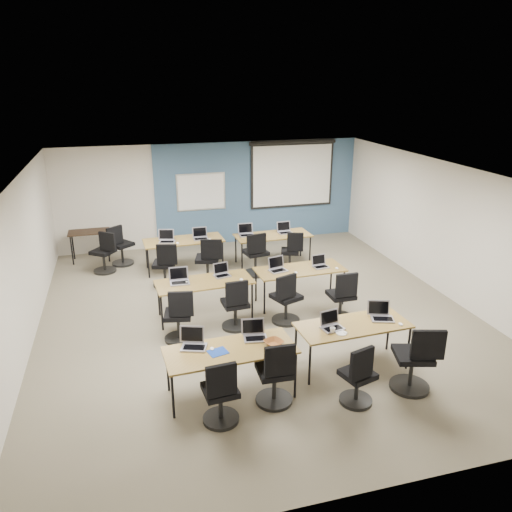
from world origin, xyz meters
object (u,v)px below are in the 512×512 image
object	(u,v)px
whiteboard	(201,192)
task_chair_7	(342,300)
laptop_2	(331,324)
laptop_0	(193,342)
spare_chair_b	(105,256)
laptop_11	(285,230)
utility_table	(89,235)
training_table_mid_right	(300,271)
training_table_front_right	(353,327)
laptop_6	(277,267)
task_chair_11	(291,254)
laptop_9	(200,236)
laptop_1	(254,334)
laptop_4	(179,279)
task_chair_0	(221,397)
task_chair_3	(415,364)
task_chair_5	(236,308)
task_chair_1	(276,378)
laptop_5	(222,273)
training_table_back_left	(184,242)
projector_screen	(292,171)
task_chair_4	(179,320)
laptop_8	(167,239)
laptop_10	(246,232)
task_chair_10	(256,257)
task_chair_2	(358,380)
training_table_back_right	(273,237)
task_chair_8	(165,268)
task_chair_6	(286,302)
training_table_front_left	(230,352)

from	to	relation	value
whiteboard	task_chair_7	xyz separation A→B (m)	(1.74, -5.06, -1.04)
laptop_2	laptop_0	bearing A→B (deg)	169.57
spare_chair_b	laptop_11	bearing A→B (deg)	32.33
whiteboard	utility_table	size ratio (longest dim) A/B	1.34
training_table_mid_right	training_table_front_right	bearing A→B (deg)	-92.60
laptop_6	laptop_2	bearing A→B (deg)	-102.38
task_chair_11	spare_chair_b	xyz separation A→B (m)	(-4.19, 0.99, 0.02)
laptop_9	laptop_1	bearing A→B (deg)	-89.39
laptop_4	laptop_11	distance (m)	3.73
training_table_front_right	task_chair_0	world-z (taller)	task_chair_0
task_chair_11	task_chair_3	bearing A→B (deg)	-69.22
task_chair_5	task_chair_1	bearing A→B (deg)	-92.62
laptop_2	laptop_5	size ratio (longest dim) A/B	1.07
training_table_back_left	projector_screen	bearing A→B (deg)	24.77
task_chair_4	laptop_6	bearing A→B (deg)	36.29
laptop_4	laptop_8	bearing A→B (deg)	91.37
laptop_4	whiteboard	bearing A→B (deg)	76.83
whiteboard	laptop_8	distance (m)	2.15
training_table_front_right	laptop_0	size ratio (longest dim) A/B	5.01
task_chair_3	training_table_mid_right	bearing A→B (deg)	115.98
laptop_5	laptop_10	xyz separation A→B (m)	(1.08, 2.34, 0.01)
laptop_1	task_chair_4	distance (m)	1.79
laptop_6	task_chair_10	bearing A→B (deg)	75.91
task_chair_2	task_chair_0	bearing A→B (deg)	160.53
task_chair_5	spare_chair_b	distance (m)	4.15
training_table_front_right	training_table_back_right	size ratio (longest dim) A/B	0.97
training_table_back_left	task_chair_7	xyz separation A→B (m)	(2.46, -3.37, -0.28)
task_chair_0	laptop_10	distance (m)	5.92
training_table_back_left	spare_chair_b	size ratio (longest dim) A/B	1.82
laptop_11	task_chair_11	xyz separation A→B (m)	(-0.03, -0.61, -0.41)
task_chair_8	task_chair_6	bearing A→B (deg)	-35.49
training_table_back_left	task_chair_10	bearing A→B (deg)	-30.45
task_chair_4	task_chair_3	bearing A→B (deg)	-25.82
task_chair_2	task_chair_10	size ratio (longest dim) A/B	0.92
whiteboard	task_chair_0	xyz separation A→B (m)	(-1.01, -7.36, -1.05)
task_chair_4	training_table_front_right	bearing A→B (deg)	-19.81
projector_screen	laptop_1	xyz separation A→B (m)	(-2.84, -6.52, -1.09)
task_chair_11	spare_chair_b	distance (m)	4.31
training_table_front_left	task_chair_10	xyz separation A→B (m)	(1.54, 4.28, -0.26)
laptop_1	laptop_9	bearing A→B (deg)	98.62
laptop_0	task_chair_5	bearing A→B (deg)	78.31
training_table_front_right	task_chair_10	xyz separation A→B (m)	(-0.43, 4.06, -0.25)
laptop_4	task_chair_5	distance (m)	1.19
laptop_0	task_chair_2	world-z (taller)	laptop_0
laptop_10	spare_chair_b	xyz separation A→B (m)	(-3.28, 0.33, -0.38)
laptop_1	task_chair_8	size ratio (longest dim) A/B	0.34
laptop_0	laptop_8	bearing A→B (deg)	107.65
training_table_back_left	laptop_6	xyz separation A→B (m)	(1.51, -2.41, 0.11)
task_chair_0	task_chair_11	xyz separation A→B (m)	(2.69, 4.97, -0.01)
laptop_8	projector_screen	bearing A→B (deg)	40.65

